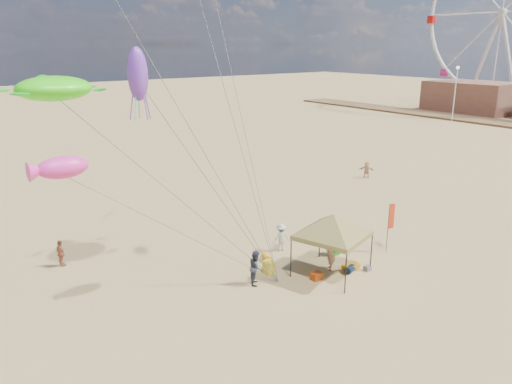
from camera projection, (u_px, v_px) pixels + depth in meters
ground at (292, 283)px, 24.41m from camera, size 280.00×280.00×0.00m
canopy_tent at (333, 216)px, 24.51m from camera, size 5.82×5.82×3.76m
feather_flag at (391, 219)px, 27.61m from camera, size 0.44×0.07×2.90m
cooler_red at (316, 276)px, 24.71m from camera, size 0.54×0.38×0.38m
cooler_blue at (318, 240)px, 29.30m from camera, size 0.54×0.38×0.38m
bag_navy at (350, 269)px, 25.49m from camera, size 0.69×0.54×0.36m
bag_orange at (266, 257)px, 26.93m from camera, size 0.54×0.69×0.36m
chair_green at (335, 248)px, 27.69m from camera, size 0.50×0.50×0.70m
chair_yellow at (269, 268)px, 25.27m from camera, size 0.50×0.50×0.70m
crate_grey at (367, 268)px, 25.70m from camera, size 0.34×0.30×0.28m
beach_cart at (351, 266)px, 25.77m from camera, size 0.90×0.50×0.24m
person_near_a at (331, 252)px, 25.64m from camera, size 0.82×0.82×1.92m
person_near_b at (256, 268)px, 24.11m from camera, size 1.04×1.07×1.73m
person_near_c at (281, 237)px, 28.03m from camera, size 1.14×0.80×1.62m
person_far_a at (61, 253)px, 26.08m from camera, size 0.47×0.91×1.48m
person_far_c at (367, 170)px, 43.45m from camera, size 1.16×1.35×1.47m
building_north at (472, 97)px, 85.10m from camera, size 10.00×14.00×5.20m
lamp_north at (456, 85)px, 74.31m from camera, size 0.50×0.50×8.25m
ferris_wheel at (501, 21)px, 83.82m from camera, size 1.17×28.59×30.69m
turtle_kite at (54, 89)px, 21.34m from camera, size 3.87×3.42×1.09m
fish_kite at (63, 167)px, 18.85m from camera, size 2.13×1.38×0.88m
squid_kite at (138, 74)px, 21.09m from camera, size 1.12×1.12×2.30m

